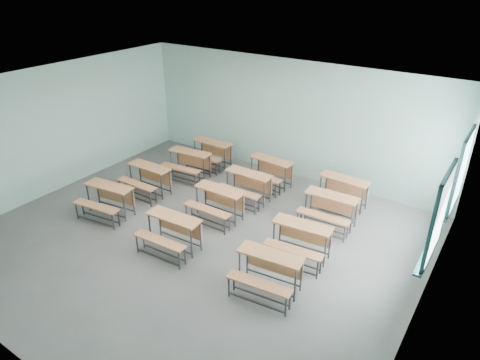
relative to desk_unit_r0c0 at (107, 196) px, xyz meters
The scene contains 13 objects.
room 2.71m from the desk_unit_r0c0, 10.62° to the left, with size 9.04×8.04×3.24m.
desk_unit_r0c0 is the anchor object (origin of this frame).
desk_unit_r0c1 2.18m from the desk_unit_r0c0, ahead, with size 1.23×0.86×0.74m.
desk_unit_r0c2 4.47m from the desk_unit_r0c0, ahead, with size 1.27×0.92×0.74m.
desk_unit_r1c0 1.30m from the desk_unit_r0c0, 90.26° to the left, with size 1.19×0.80×0.74m.
desk_unit_r1c1 2.58m from the desk_unit_r0c0, 30.33° to the left, with size 1.19×0.80×0.74m.
desk_unit_r1c2 4.61m from the desk_unit_r0c0, 12.90° to the left, with size 1.26×0.91×0.74m.
desk_unit_r2c0 2.63m from the desk_unit_r0c0, 84.48° to the left, with size 1.25×0.90×0.74m.
desk_unit_r2c1 3.34m from the desk_unit_r0c0, 45.85° to the left, with size 1.19×0.80×0.74m.
desk_unit_r2c2 5.13m from the desk_unit_r0c0, 28.89° to the left, with size 1.22×0.84×0.74m.
desk_unit_r3c0 3.58m from the desk_unit_r0c0, 85.11° to the left, with size 1.19×0.80×0.74m.
desk_unit_r3c1 4.17m from the desk_unit_r0c0, 55.36° to the left, with size 1.25×0.89×0.74m.
desk_unit_r3c2 5.58m from the desk_unit_r0c0, 37.93° to the left, with size 1.23×0.86×0.74m.
Camera 1 is at (5.11, -5.91, 5.32)m, focal length 32.00 mm.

